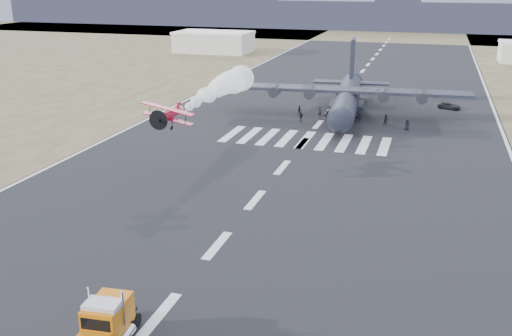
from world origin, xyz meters
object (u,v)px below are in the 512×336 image
at_px(hangar_left, 214,42).
at_px(crew_c, 359,117).
at_px(crew_e, 407,125).
at_px(aerobatic_biplane, 168,115).
at_px(crew_a, 341,122).
at_px(crew_b, 386,120).
at_px(crew_h, 300,110).
at_px(support_vehicle, 449,106).
at_px(transport_aircraft, 347,97).
at_px(crew_d, 301,117).
at_px(crew_g, 320,112).
at_px(semi_truck, 105,324).
at_px(crew_f, 327,116).

bearing_deg(hangar_left, crew_c, -54.24).
xyz_separation_m(crew_c, crew_e, (8.19, -2.99, 0.03)).
xyz_separation_m(aerobatic_biplane, crew_a, (16.58, 30.51, -7.01)).
xyz_separation_m(crew_b, crew_h, (-15.70, 3.09, -0.09)).
bearing_deg(support_vehicle, crew_e, 179.21).
relative_size(support_vehicle, crew_a, 2.28).
height_order(crew_a, crew_c, crew_a).
bearing_deg(crew_b, transport_aircraft, 107.66).
distance_m(crew_d, crew_g, 4.99).
bearing_deg(crew_e, crew_a, 10.37).
bearing_deg(aerobatic_biplane, semi_truck, -71.86).
bearing_deg(crew_c, crew_h, -63.56).
distance_m(hangar_left, crew_d, 96.85).
bearing_deg(hangar_left, crew_f, -57.19).
xyz_separation_m(transport_aircraft, crew_a, (0.63, -10.06, -2.26)).
xyz_separation_m(crew_b, crew_c, (-4.63, 0.95, -0.09)).
bearing_deg(semi_truck, aerobatic_biplane, 102.69).
relative_size(semi_truck, transport_aircraft, 0.18).
bearing_deg(hangar_left, crew_a, -56.88).
xyz_separation_m(crew_d, crew_f, (4.40, 1.40, 0.09)).
distance_m(semi_truck, support_vehicle, 86.80).
bearing_deg(aerobatic_biplane, crew_c, 61.75).
height_order(hangar_left, crew_h, hangar_left).
relative_size(hangar_left, support_vehicle, 5.83).
bearing_deg(support_vehicle, crew_b, 167.06).
bearing_deg(transport_aircraft, crew_f, -114.58).
bearing_deg(crew_f, support_vehicle, 172.68).
height_order(hangar_left, aerobatic_biplane, aerobatic_biplane).
bearing_deg(hangar_left, crew_e, -51.63).
height_order(support_vehicle, crew_b, crew_b).
relative_size(crew_f, crew_g, 1.02).
distance_m(hangar_left, transport_aircraft, 93.88).
bearing_deg(semi_truck, crew_g, 83.92).
height_order(aerobatic_biplane, crew_g, aerobatic_biplane).
distance_m(semi_truck, crew_a, 63.94).
height_order(transport_aircraft, crew_a, transport_aircraft).
xyz_separation_m(semi_truck, crew_e, (16.37, 65.40, -0.80)).
distance_m(aerobatic_biplane, crew_a, 35.42).
xyz_separation_m(crew_a, crew_e, (10.60, 1.73, -0.04)).
xyz_separation_m(support_vehicle, crew_a, (-17.41, -19.97, 0.34)).
height_order(crew_d, crew_h, crew_h).
relative_size(semi_truck, crew_h, 4.54).
distance_m(support_vehicle, crew_b, 19.24).
bearing_deg(aerobatic_biplane, crew_f, 68.29).
distance_m(hangar_left, crew_b, 103.54).
bearing_deg(crew_f, crew_c, 145.99).
bearing_deg(crew_c, transport_aircraft, -112.96).
bearing_deg(aerobatic_biplane, crew_d, 74.32).
relative_size(hangar_left, semi_truck, 3.16).
bearing_deg(crew_d, transport_aircraft, 47.02).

